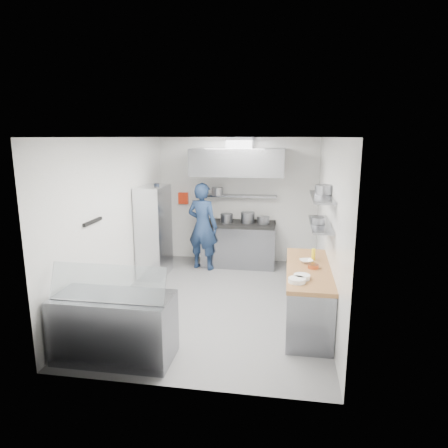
% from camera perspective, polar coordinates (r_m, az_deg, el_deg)
% --- Properties ---
extents(floor, '(5.00, 5.00, 0.00)m').
position_cam_1_polar(floor, '(7.10, -0.79, -10.95)').
color(floor, '#565659').
rests_on(floor, ground).
extents(ceiling, '(5.00, 5.00, 0.00)m').
position_cam_1_polar(ceiling, '(6.52, -0.86, 12.29)').
color(ceiling, silver).
rests_on(ceiling, wall_back).
extents(wall_back, '(3.60, 2.80, 0.02)m').
position_cam_1_polar(wall_back, '(9.10, 1.91, 3.45)').
color(wall_back, white).
rests_on(wall_back, floor).
extents(wall_front, '(3.60, 2.80, 0.02)m').
position_cam_1_polar(wall_front, '(4.32, -6.62, -6.76)').
color(wall_front, white).
rests_on(wall_front, floor).
extents(wall_left, '(2.80, 5.00, 0.02)m').
position_cam_1_polar(wall_left, '(7.20, -15.08, 0.65)').
color(wall_left, white).
rests_on(wall_left, floor).
extents(wall_right, '(2.80, 5.00, 0.02)m').
position_cam_1_polar(wall_right, '(6.61, 14.75, -0.36)').
color(wall_right, white).
rests_on(wall_right, floor).
extents(gas_range, '(1.60, 0.80, 0.90)m').
position_cam_1_polar(gas_range, '(8.90, 2.18, -3.01)').
color(gas_range, gray).
rests_on(gas_range, floor).
extents(cooktop, '(1.57, 0.78, 0.06)m').
position_cam_1_polar(cooktop, '(8.78, 2.20, 0.01)').
color(cooktop, black).
rests_on(cooktop, gas_range).
extents(stock_pot_left, '(0.27, 0.27, 0.20)m').
position_cam_1_polar(stock_pot_left, '(8.76, 0.37, 0.85)').
color(stock_pot_left, slate).
rests_on(stock_pot_left, cooktop).
extents(stock_pot_mid, '(0.30, 0.30, 0.24)m').
position_cam_1_polar(stock_pot_mid, '(8.76, 3.39, 0.95)').
color(stock_pot_mid, slate).
rests_on(stock_pot_mid, cooktop).
extents(stock_pot_right, '(0.27, 0.27, 0.16)m').
position_cam_1_polar(stock_pot_right, '(8.71, 5.64, 0.58)').
color(stock_pot_right, slate).
rests_on(stock_pot_right, cooktop).
extents(over_range_shelf, '(1.60, 0.30, 0.04)m').
position_cam_1_polar(over_range_shelf, '(8.91, 2.43, 4.04)').
color(over_range_shelf, gray).
rests_on(over_range_shelf, wall_back).
extents(shelf_pot_a, '(0.25, 0.25, 0.18)m').
position_cam_1_polar(shelf_pot_a, '(8.81, -0.96, 4.67)').
color(shelf_pot_a, slate).
rests_on(shelf_pot_a, over_range_shelf).
extents(extractor_hood, '(1.90, 1.15, 0.55)m').
position_cam_1_polar(extractor_hood, '(8.42, 2.14, 8.89)').
color(extractor_hood, gray).
rests_on(extractor_hood, wall_back).
extents(hood_duct, '(0.55, 0.55, 0.24)m').
position_cam_1_polar(hood_duct, '(8.63, 2.34, 11.50)').
color(hood_duct, slate).
rests_on(hood_duct, extractor_hood).
extents(red_firebox, '(0.22, 0.10, 0.26)m').
position_cam_1_polar(red_firebox, '(9.28, -5.83, 3.69)').
color(red_firebox, red).
rests_on(red_firebox, wall_back).
extents(chef, '(0.78, 0.62, 1.87)m').
position_cam_1_polar(chef, '(8.53, -3.08, -0.33)').
color(chef, '#182949').
rests_on(chef, floor).
extents(wire_rack, '(0.50, 0.90, 1.85)m').
position_cam_1_polar(wire_rack, '(8.23, -9.97, -1.05)').
color(wire_rack, silver).
rests_on(wire_rack, floor).
extents(rack_bin_a, '(0.16, 0.20, 0.18)m').
position_cam_1_polar(rack_bin_a, '(8.13, -10.26, -2.14)').
color(rack_bin_a, white).
rests_on(rack_bin_a, wire_rack).
extents(rack_bin_b, '(0.15, 0.20, 0.18)m').
position_cam_1_polar(rack_bin_b, '(8.28, -9.75, 1.69)').
color(rack_bin_b, yellow).
rests_on(rack_bin_b, wire_rack).
extents(rack_jar, '(0.11, 0.11, 0.18)m').
position_cam_1_polar(rack_jar, '(8.17, -9.60, 5.10)').
color(rack_jar, black).
rests_on(rack_jar, wire_rack).
extents(knife_strip, '(0.04, 0.55, 0.05)m').
position_cam_1_polar(knife_strip, '(6.36, -18.24, 0.33)').
color(knife_strip, black).
rests_on(knife_strip, wall_left).
extents(prep_counter_base, '(0.62, 2.00, 0.84)m').
position_cam_1_polar(prep_counter_base, '(6.30, 11.82, -10.19)').
color(prep_counter_base, gray).
rests_on(prep_counter_base, floor).
extents(prep_counter_top, '(0.65, 2.04, 0.06)m').
position_cam_1_polar(prep_counter_top, '(6.14, 12.00, -6.31)').
color(prep_counter_top, '#925F3D').
rests_on(prep_counter_top, prep_counter_base).
extents(plate_stack_a, '(0.23, 0.23, 0.06)m').
position_cam_1_polar(plate_stack_a, '(5.62, 11.05, -7.41)').
color(plate_stack_a, white).
rests_on(plate_stack_a, prep_counter_top).
extents(plate_stack_b, '(0.23, 0.23, 0.06)m').
position_cam_1_polar(plate_stack_b, '(5.47, 10.38, -7.92)').
color(plate_stack_b, white).
rests_on(plate_stack_b, prep_counter_top).
extents(copper_pan, '(0.16, 0.16, 0.06)m').
position_cam_1_polar(copper_pan, '(6.09, 12.63, -5.92)').
color(copper_pan, '#BE5F35').
rests_on(copper_pan, prep_counter_top).
extents(squeeze_bottle, '(0.06, 0.06, 0.18)m').
position_cam_1_polar(squeeze_bottle, '(6.48, 12.66, -4.24)').
color(squeeze_bottle, yellow).
rests_on(squeeze_bottle, prep_counter_top).
extents(mixing_bowl, '(0.25, 0.25, 0.05)m').
position_cam_1_polar(mixing_bowl, '(6.33, 11.66, -5.22)').
color(mixing_bowl, white).
rests_on(mixing_bowl, prep_counter_top).
extents(wall_shelf_lower, '(0.30, 1.30, 0.04)m').
position_cam_1_polar(wall_shelf_lower, '(6.28, 13.59, -0.02)').
color(wall_shelf_lower, gray).
rests_on(wall_shelf_lower, wall_right).
extents(wall_shelf_upper, '(0.30, 1.30, 0.04)m').
position_cam_1_polar(wall_shelf_upper, '(6.20, 13.79, 3.77)').
color(wall_shelf_upper, gray).
rests_on(wall_shelf_upper, wall_right).
extents(shelf_pot_c, '(0.21, 0.21, 0.10)m').
position_cam_1_polar(shelf_pot_c, '(6.19, 13.29, 0.48)').
color(shelf_pot_c, slate).
rests_on(shelf_pot_c, wall_shelf_lower).
extents(shelf_pot_d, '(0.29, 0.29, 0.14)m').
position_cam_1_polar(shelf_pot_d, '(6.39, 14.15, 4.81)').
color(shelf_pot_d, slate).
rests_on(shelf_pot_d, wall_shelf_upper).
extents(display_case, '(1.50, 0.70, 0.85)m').
position_cam_1_polar(display_case, '(5.46, -15.36, -14.01)').
color(display_case, gray).
rests_on(display_case, floor).
extents(display_glass, '(1.47, 0.19, 0.42)m').
position_cam_1_polar(display_glass, '(5.10, -16.33, -8.07)').
color(display_glass, silver).
rests_on(display_glass, display_case).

